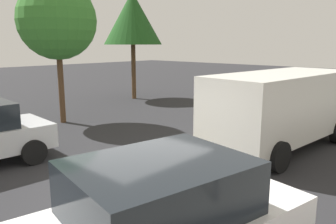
# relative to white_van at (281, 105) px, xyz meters

# --- Properties ---
(ground_plane) EXTENTS (80.00, 80.00, 0.00)m
(ground_plane) POSITION_rel_white_van_xyz_m (-4.77, 1.09, -1.27)
(ground_plane) COLOR #262628
(lane_marking_centre) EXTENTS (28.00, 0.16, 0.01)m
(lane_marking_centre) POSITION_rel_white_van_xyz_m (-1.77, 1.09, -1.26)
(lane_marking_centre) COLOR #E0D14C
(white_van) EXTENTS (5.35, 2.60, 2.20)m
(white_van) POSITION_rel_white_van_xyz_m (0.00, 0.00, 0.00)
(white_van) COLOR silver
(white_van) RESTS_ON ground_plane
(car_yellow_far_lane) EXTENTS (4.27, 2.57, 1.57)m
(car_yellow_far_lane) POSITION_rel_white_van_xyz_m (6.30, 3.48, -0.47)
(car_yellow_far_lane) COLOR gold
(car_yellow_far_lane) RESTS_ON ground_plane
(tree_left_verge) EXTENTS (3.12, 3.12, 5.74)m
(tree_left_verge) POSITION_rel_white_van_xyz_m (3.14, 9.96, 3.07)
(tree_left_verge) COLOR #513823
(tree_left_verge) RESTS_ON ground_plane
(tree_centre_verge) EXTENTS (2.90, 2.90, 5.31)m
(tree_centre_verge) POSITION_rel_white_van_xyz_m (-2.62, 7.61, 2.58)
(tree_centre_verge) COLOR #513823
(tree_centre_verge) RESTS_ON ground_plane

